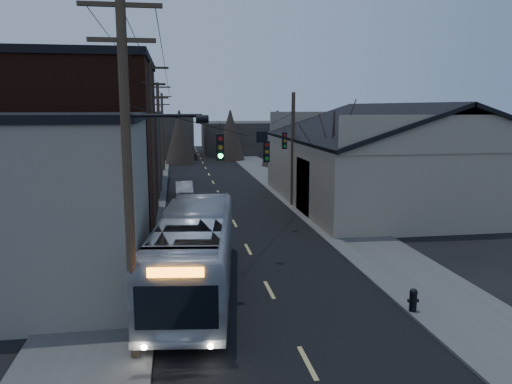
% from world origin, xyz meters
% --- Properties ---
extents(road_surface, '(9.00, 110.00, 0.02)m').
position_xyz_m(road_surface, '(0.00, 30.00, 0.01)').
color(road_surface, black).
rests_on(road_surface, ground).
extents(sidewalk_left, '(4.00, 110.00, 0.12)m').
position_xyz_m(sidewalk_left, '(-6.50, 30.00, 0.06)').
color(sidewalk_left, '#474744').
rests_on(sidewalk_left, ground).
extents(sidewalk_right, '(4.00, 110.00, 0.12)m').
position_xyz_m(sidewalk_right, '(6.50, 30.00, 0.06)').
color(sidewalk_right, '#474744').
rests_on(sidewalk_right, ground).
extents(building_clapboard, '(8.00, 8.00, 7.00)m').
position_xyz_m(building_clapboard, '(-9.00, 9.00, 3.50)').
color(building_clapboard, slate).
rests_on(building_clapboard, ground).
extents(building_brick, '(10.00, 12.00, 10.00)m').
position_xyz_m(building_brick, '(-10.00, 20.00, 5.00)').
color(building_brick, black).
rests_on(building_brick, ground).
extents(building_left_far, '(9.00, 14.00, 7.00)m').
position_xyz_m(building_left_far, '(-9.50, 36.00, 3.50)').
color(building_left_far, '#2E2924').
rests_on(building_left_far, ground).
extents(warehouse, '(16.16, 20.60, 7.73)m').
position_xyz_m(warehouse, '(13.00, 25.00, 2.70)').
color(warehouse, '#80715D').
rests_on(warehouse, ground).
extents(building_far_left, '(10.00, 12.00, 6.00)m').
position_xyz_m(building_far_left, '(-6.00, 65.00, 3.00)').
color(building_far_left, '#2E2924').
rests_on(building_far_left, ground).
extents(building_far_right, '(12.00, 14.00, 5.00)m').
position_xyz_m(building_far_right, '(7.00, 70.00, 2.50)').
color(building_far_right, '#2E2924').
rests_on(building_far_right, ground).
extents(bare_tree, '(0.40, 0.40, 7.20)m').
position_xyz_m(bare_tree, '(6.50, 20.00, 3.60)').
color(bare_tree, black).
rests_on(bare_tree, ground).
extents(utility_lines, '(11.24, 45.28, 10.50)m').
position_xyz_m(utility_lines, '(-3.11, 24.14, 4.95)').
color(utility_lines, '#382B1E').
rests_on(utility_lines, ground).
extents(bus, '(4.33, 12.28, 3.35)m').
position_xyz_m(bus, '(-3.00, 8.49, 1.67)').
color(bus, '#ADB1B9').
rests_on(bus, ground).
extents(parked_car, '(1.43, 4.02, 1.32)m').
position_xyz_m(parked_car, '(-3.00, 29.94, 0.66)').
color(parked_car, '#919598').
rests_on(parked_car, ground).
extents(fire_hydrant, '(0.41, 0.29, 0.85)m').
position_xyz_m(fire_hydrant, '(4.70, 4.81, 0.58)').
color(fire_hydrant, black).
rests_on(fire_hydrant, sidewalk_right).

